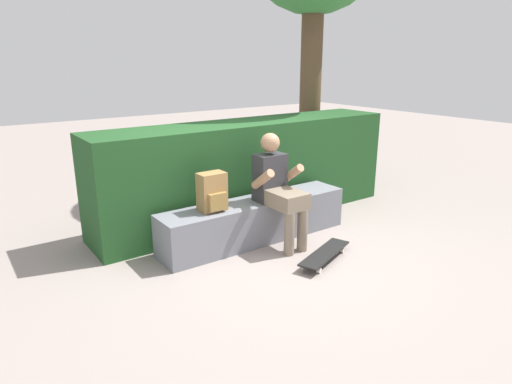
{
  "coord_description": "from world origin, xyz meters",
  "views": [
    {
      "loc": [
        -2.74,
        -3.47,
        1.99
      ],
      "look_at": [
        0.03,
        0.41,
        0.55
      ],
      "focal_mm": 31.41,
      "sensor_mm": 36.0,
      "label": 1
    }
  ],
  "objects_px": {
    "person_skater": "(278,186)",
    "bench_main": "(256,220)",
    "backpack_on_bench": "(212,192)",
    "skateboard_near_person": "(325,254)"
  },
  "relations": [
    {
      "from": "bench_main",
      "to": "backpack_on_bench",
      "type": "relative_size",
      "value": 5.67
    },
    {
      "from": "bench_main",
      "to": "backpack_on_bench",
      "type": "bearing_deg",
      "value": -179.02
    },
    {
      "from": "person_skater",
      "to": "skateboard_near_person",
      "type": "bearing_deg",
      "value": -80.09
    },
    {
      "from": "bench_main",
      "to": "person_skater",
      "type": "height_order",
      "value": "person_skater"
    },
    {
      "from": "skateboard_near_person",
      "to": "backpack_on_bench",
      "type": "relative_size",
      "value": 2.05
    },
    {
      "from": "bench_main",
      "to": "backpack_on_bench",
      "type": "distance_m",
      "value": 0.7
    },
    {
      "from": "backpack_on_bench",
      "to": "bench_main",
      "type": "bearing_deg",
      "value": 0.98
    },
    {
      "from": "person_skater",
      "to": "backpack_on_bench",
      "type": "relative_size",
      "value": 3.04
    },
    {
      "from": "person_skater",
      "to": "bench_main",
      "type": "bearing_deg",
      "value": 123.77
    },
    {
      "from": "backpack_on_bench",
      "to": "skateboard_near_person",
      "type": "bearing_deg",
      "value": -46.39
    }
  ]
}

